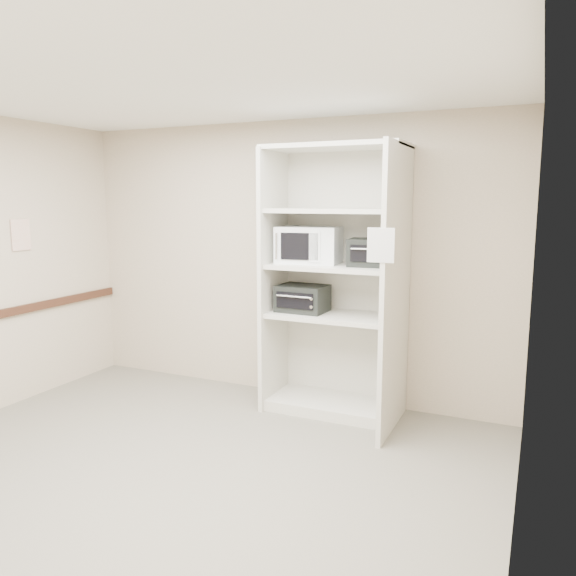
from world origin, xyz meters
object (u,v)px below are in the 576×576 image
at_px(shelving_unit, 339,291).
at_px(toaster_oven_upper, 373,253).
at_px(microwave, 309,245).
at_px(toaster_oven_lower, 303,298).

distance_m(shelving_unit, toaster_oven_upper, 0.47).
bearing_deg(toaster_oven_upper, microwave, 170.09).
xyz_separation_m(microwave, toaster_oven_lower, (-0.04, -0.07, -0.49)).
xyz_separation_m(shelving_unit, microwave, (-0.31, 0.06, 0.41)).
relative_size(shelving_unit, microwave, 4.35).
distance_m(shelving_unit, microwave, 0.52).
xyz_separation_m(shelving_unit, toaster_oven_upper, (0.30, 0.03, 0.36)).
height_order(shelving_unit, toaster_oven_upper, shelving_unit).
xyz_separation_m(toaster_oven_upper, toaster_oven_lower, (-0.65, -0.04, -0.45)).
distance_m(microwave, toaster_oven_upper, 0.61).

